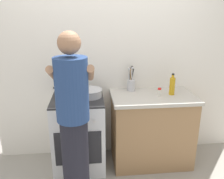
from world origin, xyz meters
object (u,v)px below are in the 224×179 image
object	(u,v)px
stove_range	(79,133)
mixing_bowl	(89,93)
utensil_crock	(131,83)
oil_bottle	(172,86)
person	(74,123)
spice_bottle	(159,92)
pot	(65,92)

from	to	relation	value
stove_range	mixing_bowl	size ratio (longest dim) A/B	2.94
utensil_crock	oil_bottle	world-z (taller)	utensil_crock
mixing_bowl	oil_bottle	size ratio (longest dim) A/B	1.18
person	oil_bottle	bearing A→B (deg)	26.94
utensil_crock	person	xyz separation A→B (m)	(-0.68, -0.78, -0.14)
stove_range	person	world-z (taller)	person
spice_bottle	stove_range	bearing A→B (deg)	178.57
spice_bottle	utensil_crock	bearing A→B (deg)	141.51
pot	stove_range	bearing A→B (deg)	-13.10
utensil_crock	pot	bearing A→B (deg)	-167.42
stove_range	spice_bottle	distance (m)	1.08
spice_bottle	pot	bearing A→B (deg)	177.06
stove_range	person	bearing A→B (deg)	-91.56
spice_bottle	oil_bottle	distance (m)	0.18
mixing_bowl	spice_bottle	world-z (taller)	spice_bottle
stove_range	pot	size ratio (longest dim) A/B	3.47
stove_range	oil_bottle	distance (m)	1.26
stove_range	mixing_bowl	bearing A→B (deg)	15.18
stove_range	oil_bottle	size ratio (longest dim) A/B	3.46
spice_bottle	person	world-z (taller)	person
oil_bottle	mixing_bowl	bearing A→B (deg)	178.34
spice_bottle	person	size ratio (longest dim) A/B	0.06
mixing_bowl	oil_bottle	distance (m)	0.99
spice_bottle	oil_bottle	world-z (taller)	oil_bottle
pot	spice_bottle	xyz separation A→B (m)	(1.10, -0.06, -0.02)
pot	mixing_bowl	distance (m)	0.28
stove_range	mixing_bowl	world-z (taller)	mixing_bowl
pot	utensil_crock	world-z (taller)	utensil_crock
pot	oil_bottle	world-z (taller)	oil_bottle
utensil_crock	person	size ratio (longest dim) A/B	0.19
oil_bottle	person	world-z (taller)	person
stove_range	mixing_bowl	xyz separation A→B (m)	(0.14, 0.04, 0.50)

